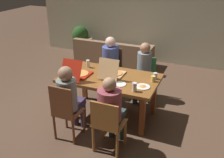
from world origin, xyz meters
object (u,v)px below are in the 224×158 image
Objects in this scene: person_0 at (111,107)px; chair_0 at (107,124)px; chair_2 at (65,111)px; person_3 at (143,68)px; drinking_glass_2 at (88,64)px; person_1 at (110,62)px; dining_table at (110,82)px; pizza_box_0 at (113,73)px; potted_plant at (80,39)px; drinking_glass_3 at (134,87)px; drinking_glass_1 at (153,79)px; person_2 at (69,96)px; plate_0 at (143,87)px; chair_1 at (112,69)px; drinking_glass_0 at (155,76)px; chair_3 at (145,76)px; pizza_box_1 at (78,74)px; plate_1 at (119,84)px; couch at (113,56)px.

chair_0 is at bearing -90.00° from person_0.
person_3 reaches higher than chair_2.
person_1 is at bearing 69.09° from drinking_glass_2.
pizza_box_0 reaches higher than dining_table.
person_1 is 1.04× the size of person_3.
drinking_glass_3 is at bearing -48.86° from potted_plant.
drinking_glass_1 is (1.09, 1.04, 0.29)m from chair_2.
chair_2 is (-0.72, -0.11, -0.17)m from person_0.
person_2 is at bearing -155.07° from drinking_glass_3.
chair_0 is 0.72m from chair_2.
drinking_glass_1 is 0.67× the size of drinking_glass_2.
drinking_glass_2 is (-0.21, 1.17, 0.32)m from chair_2.
person_3 is at bearing 64.73° from pizza_box_0.
person_1 is 12.29× the size of drinking_glass_1.
person_3 is 1.01m from plate_0.
chair_1 is 1.49m from plate_0.
drinking_glass_0 is (1.10, -0.56, 0.10)m from person_1.
chair_3 is at bearing 114.12° from drinking_glass_1.
pizza_box_1 is at bearing 106.70° from person_2.
person_3 is 2.26× the size of pizza_box_1.
drinking_glass_1 reaches higher than plate_1.
person_1 is at bearing 136.19° from plate_0.
drinking_glass_1 is (1.09, -0.68, 0.09)m from person_1.
chair_2 is 1.14× the size of chair_3.
drinking_glass_0 is at bearing 17.85° from pizza_box_1.
dining_table is at bearing -108.67° from pizza_box_0.
drinking_glass_2 reaches higher than potted_plant.
person_1 is 2.50× the size of pizza_box_0.
person_0 is at bearing 8.62° from chair_2.
drinking_glass_0 is (0.38, -0.72, 0.36)m from chair_3.
chair_3 is (0.00, 1.89, -0.02)m from chair_0.
potted_plant is at bearing 131.14° from drinking_glass_3.
person_1 is (-0.34, 0.79, 0.05)m from dining_table.
chair_2 reaches higher than couch.
plate_1 is (0.79, -0.03, -0.04)m from pizza_box_1.
plate_1 is at bearing 42.84° from person_2.
chair_1 is at bearing -177.87° from chair_3.
couch is at bearing 127.97° from drinking_glass_0.
pizza_box_0 reaches higher than pizza_box_1.
chair_1 is at bearing 72.85° from drinking_glass_2.
person_1 reaches higher than person_0.
person_0 is 2.38× the size of pizza_box_0.
potted_plant is (-2.52, 1.95, -0.18)m from person_3.
pizza_box_1 is (-0.18, -1.11, 0.32)m from chair_1.
chair_3 is 3.49× the size of plate_0.
chair_0 is 0.71× the size of person_1.
chair_2 is at bearing -110.19° from pizza_box_0.
person_0 is 1.10m from pizza_box_1.
drinking_glass_1 is at bearing 39.21° from person_2.
drinking_glass_2 is (-0.93, 1.19, 0.36)m from chair_0.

